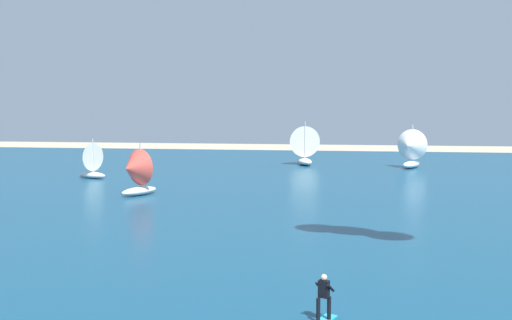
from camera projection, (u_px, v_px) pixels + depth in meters
name	position (u px, v px, depth m)	size (l,w,h in m)	color
ocean	(292.00, 192.00, 53.02)	(160.00, 90.00, 0.10)	navy
kitesurfer	(321.00, 306.00, 21.26)	(1.29, 2.02, 1.67)	#26B2CC
sailboat_far_left	(89.00, 160.00, 62.11)	(3.51, 3.14, 3.95)	white
sailboat_anchored_offshore	(134.00, 172.00, 50.20)	(3.38, 3.79, 4.22)	white
sailboat_trailing	(410.00, 148.00, 71.15)	(3.96, 4.43, 4.99)	white
sailboat_leading	(303.00, 145.00, 75.63)	(4.13, 4.68, 5.26)	silver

